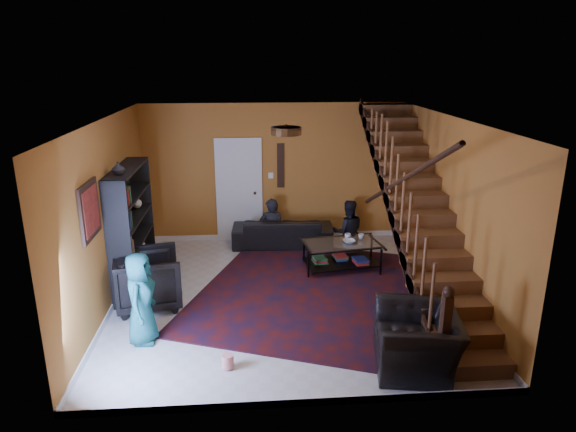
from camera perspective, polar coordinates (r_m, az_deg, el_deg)
name	(u,v)px	position (r m, az deg, el deg)	size (l,w,h in m)	color
floor	(283,295)	(8.32, -0.60, -8.81)	(5.50, 5.50, 0.00)	beige
room	(205,263)	(9.53, -9.19, -5.19)	(5.50, 5.50, 5.50)	#AA6125
staircase	(419,209)	(8.22, 14.31, 0.77)	(0.95, 5.02, 3.18)	brown
bookshelf	(132,230)	(8.70, -16.91, -1.52)	(0.35, 1.80, 2.00)	black
door	(239,192)	(10.52, -5.45, 2.71)	(0.82, 0.05, 2.05)	silver
framed_picture	(90,211)	(7.13, -21.18, 0.57)	(0.04, 0.74, 0.74)	maroon
wall_hanging	(281,166)	(10.42, -0.83, 5.61)	(0.14, 0.03, 0.90)	black
ceiling_fixture	(286,131)	(6.73, -0.20, 9.45)	(0.40, 0.40, 0.10)	#3F2814
rug	(313,291)	(8.45, 2.81, -8.33)	(3.51, 4.01, 0.02)	#400E0B
sofa	(282,231)	(10.34, -0.63, -1.72)	(1.99, 0.78, 0.58)	black
armchair_left	(149,279)	(8.10, -15.24, -6.81)	(0.93, 0.95, 0.87)	black
armchair_right	(417,340)	(6.61, 14.14, -13.23)	(1.10, 0.96, 0.72)	black
person_adult_a	(272,232)	(10.39, -1.82, -1.82)	(0.52, 0.34, 1.42)	black
person_adult_b	(348,232)	(10.58, 6.66, -1.77)	(0.66, 0.51, 1.35)	black
person_child	(141,298)	(7.07, -16.06, -8.78)	(0.62, 0.40, 1.26)	#1A6565
coffee_table	(341,254)	(9.23, 5.94, -4.17)	(1.43, 0.98, 0.50)	black
cup_a	(348,236)	(9.36, 6.67, -2.22)	(0.11, 0.11, 0.09)	#999999
cup_b	(361,237)	(9.35, 8.12, -2.29)	(0.10, 0.10, 0.10)	#999999
bowl	(349,241)	(9.16, 6.81, -2.81)	(0.21, 0.21, 0.05)	#999999
vase	(118,168)	(7.95, -18.35, 5.06)	(0.18, 0.18, 0.19)	#999999
popcorn_bucket	(228,361)	(6.55, -6.72, -15.73)	(0.15, 0.15, 0.17)	red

